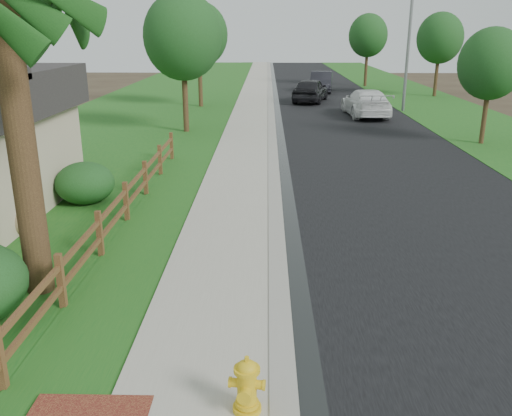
{
  "coord_description": "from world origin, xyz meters",
  "views": [
    {
      "loc": [
        0.14,
        -6.07,
        4.93
      ],
      "look_at": [
        -0.1,
        5.86,
        0.98
      ],
      "focal_mm": 38.0,
      "sensor_mm": 36.0,
      "label": 1
    }
  ],
  "objects_px": {
    "ranch_fence": "(114,214)",
    "streetlight": "(407,24)",
    "fire_hydrant": "(247,386)",
    "white_suv": "(366,103)",
    "dark_car_mid": "(310,90)"
  },
  "relations": [
    {
      "from": "dark_car_mid",
      "to": "streetlight",
      "type": "relative_size",
      "value": 0.53
    },
    {
      "from": "ranch_fence",
      "to": "streetlight",
      "type": "height_order",
      "value": "streetlight"
    },
    {
      "from": "streetlight",
      "to": "white_suv",
      "type": "bearing_deg",
      "value": -140.96
    },
    {
      "from": "fire_hydrant",
      "to": "dark_car_mid",
      "type": "xyz_separation_m",
      "value": [
        3.3,
        32.86,
        0.37
      ]
    },
    {
      "from": "dark_car_mid",
      "to": "streetlight",
      "type": "xyz_separation_m",
      "value": [
        5.32,
        -4.42,
        4.39
      ]
    },
    {
      "from": "ranch_fence",
      "to": "white_suv",
      "type": "height_order",
      "value": "white_suv"
    },
    {
      "from": "streetlight",
      "to": "fire_hydrant",
      "type": "bearing_deg",
      "value": -106.87
    },
    {
      "from": "white_suv",
      "to": "streetlight",
      "type": "bearing_deg",
      "value": -143.5
    },
    {
      "from": "ranch_fence",
      "to": "white_suv",
      "type": "relative_size",
      "value": 3.13
    },
    {
      "from": "ranch_fence",
      "to": "white_suv",
      "type": "xyz_separation_m",
      "value": [
        9.58,
        19.9,
        0.19
      ]
    },
    {
      "from": "fire_hydrant",
      "to": "dark_car_mid",
      "type": "distance_m",
      "value": 33.03
    },
    {
      "from": "ranch_fence",
      "to": "fire_hydrant",
      "type": "relative_size",
      "value": 20.47
    },
    {
      "from": "fire_hydrant",
      "to": "dark_car_mid",
      "type": "bearing_deg",
      "value": 84.26
    },
    {
      "from": "white_suv",
      "to": "streetlight",
      "type": "xyz_separation_m",
      "value": [
        2.54,
        2.06,
        4.43
      ]
    },
    {
      "from": "fire_hydrant",
      "to": "white_suv",
      "type": "xyz_separation_m",
      "value": [
        6.08,
        26.38,
        0.33
      ]
    }
  ]
}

